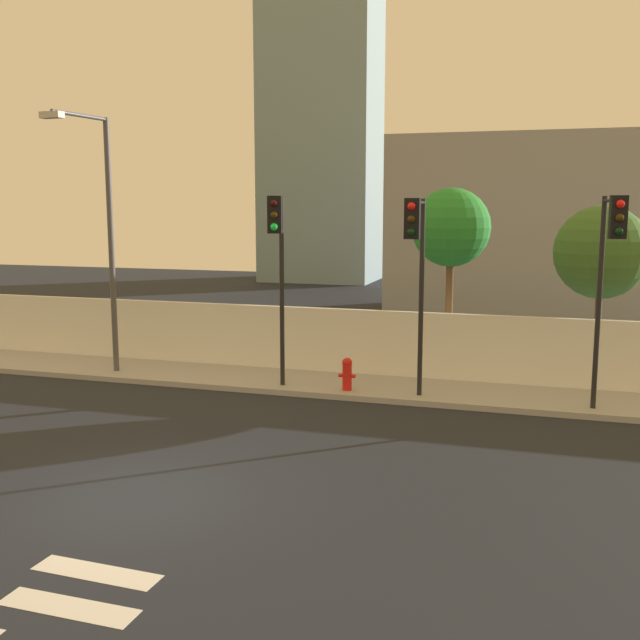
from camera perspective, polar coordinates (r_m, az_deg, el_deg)
The scene contains 12 objects.
ground_plane at distance 13.08m, azimuth -13.96°, elevation -13.12°, with size 80.00×80.00×0.00m, color #1F232B.
sidewalk at distance 20.18m, azimuth -1.91°, elevation -4.80°, with size 36.00×2.40×0.15m, color #9D9D9D.
perimeter_wall at distance 21.18m, azimuth -0.79°, elevation -1.45°, with size 36.00×0.18×1.80m, color silver.
traffic_light_left at distance 17.37m, azimuth 7.44°, elevation 4.98°, with size 0.34×1.76×4.83m.
traffic_light_center at distance 18.53m, azimuth -3.23°, elevation 5.35°, with size 0.44×1.27×4.90m.
traffic_light_right at distance 17.34m, azimuth 21.31°, elevation 4.50°, with size 0.45×1.45×4.88m.
street_lamp_curbside at distance 21.27m, azimuth -16.33°, elevation 7.13°, with size 0.62×2.30×7.02m.
fire_hydrant at distance 18.93m, azimuth 2.10°, elevation -4.07°, with size 0.44×0.26×0.85m.
roadside_tree_leftmost at distance 21.32m, azimuth 10.04°, elevation 6.93°, with size 2.22×2.22×5.31m.
roadside_tree_midleft at distance 21.23m, azimuth 20.82°, elevation 4.86°, with size 2.50×2.50×4.83m.
low_building_distant at distance 33.86m, azimuth 15.70°, elevation 6.88°, with size 11.65×6.00×7.72m, color gray.
tower_on_skyline at distance 48.87m, azimuth 0.09°, elevation 20.21°, with size 7.02×5.00×28.92m, color gray.
Camera 1 is at (6.38, -10.34, 4.84)m, focal length 41.65 mm.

